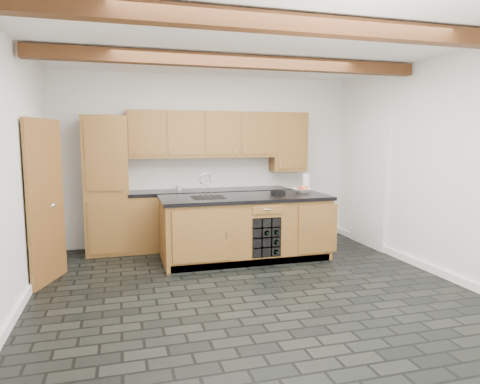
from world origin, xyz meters
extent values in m
plane|color=black|center=(0.00, 0.00, 0.00)|extent=(5.00, 5.00, 0.00)
plane|color=white|center=(0.00, 2.50, 1.40)|extent=(5.00, 0.00, 5.00)
plane|color=white|center=(-2.50, 0.00, 1.40)|extent=(0.00, 5.00, 5.00)
plane|color=white|center=(2.50, 0.00, 1.40)|extent=(0.00, 5.00, 5.00)
plane|color=white|center=(0.00, 0.00, 2.80)|extent=(5.00, 5.00, 0.00)
cube|color=#4F2814|center=(0.00, -1.20, 2.70)|extent=(4.90, 0.15, 0.15)
cube|color=#4F2814|center=(0.00, 0.60, 2.70)|extent=(4.90, 0.15, 0.15)
cube|color=white|center=(-2.48, 0.00, 0.05)|extent=(0.04, 5.00, 0.10)
cube|color=white|center=(2.48, 0.00, 0.05)|extent=(0.04, 5.00, 0.10)
cube|color=white|center=(-2.47, 1.30, 1.02)|extent=(0.06, 0.94, 2.04)
cube|color=olive|center=(-2.32, 0.95, 1.00)|extent=(0.31, 0.77, 2.00)
cube|color=white|center=(2.47, 1.50, 1.02)|extent=(0.06, 0.98, 2.04)
cube|color=black|center=(2.50, 1.50, 1.00)|extent=(0.02, 0.86, 1.96)
cube|color=olive|center=(-1.65, 2.20, 1.05)|extent=(0.65, 0.60, 2.10)
cube|color=olive|center=(-0.02, 2.20, 0.44)|extent=(2.60, 0.60, 0.88)
cube|color=black|center=(-0.02, 2.20, 0.91)|extent=(2.64, 0.62, 0.05)
cube|color=white|center=(-0.02, 2.49, 1.19)|extent=(2.60, 0.02, 0.52)
cube|color=olive|center=(-0.12, 2.33, 1.83)|extent=(2.40, 0.35, 0.75)
cube|color=olive|center=(1.38, 2.33, 1.70)|extent=(0.60, 0.35, 1.00)
cube|color=olive|center=(0.30, 1.30, 0.44)|extent=(2.40, 0.90, 0.88)
cube|color=black|center=(0.30, 1.30, 0.91)|extent=(2.46, 0.96, 0.05)
cube|color=olive|center=(-0.42, 0.84, 0.48)|extent=(0.80, 0.02, 0.70)
cube|color=olive|center=(1.25, 0.84, 0.48)|extent=(0.60, 0.02, 0.70)
cube|color=black|center=(0.48, 0.99, 0.40)|extent=(0.42, 0.30, 0.56)
cylinder|color=black|center=(0.62, 0.95, 0.47)|extent=(0.07, 0.26, 0.07)
cylinder|color=black|center=(0.48, 0.95, 0.47)|extent=(0.07, 0.26, 0.07)
cylinder|color=black|center=(0.62, 0.95, 0.19)|extent=(0.07, 0.26, 0.07)
cylinder|color=black|center=(0.62, 0.95, 0.33)|extent=(0.07, 0.26, 0.07)
cube|color=black|center=(-0.25, 1.30, 0.93)|extent=(0.45, 0.40, 0.02)
cylinder|color=silver|center=(-0.25, 1.48, 1.03)|extent=(0.02, 0.02, 0.20)
torus|color=silver|center=(-0.25, 1.48, 1.17)|extent=(0.18, 0.02, 0.18)
cylinder|color=silver|center=(-0.33, 1.48, 0.97)|extent=(0.02, 0.02, 0.08)
cylinder|color=silver|center=(-0.17, 1.48, 0.97)|extent=(0.02, 0.02, 0.08)
cube|color=black|center=(0.85, 1.39, 0.95)|extent=(0.21, 0.15, 0.04)
cylinder|color=black|center=(0.85, 1.39, 0.98)|extent=(0.13, 0.13, 0.02)
imported|color=white|center=(1.26, 1.43, 0.96)|extent=(0.28, 0.28, 0.06)
sphere|color=red|center=(1.31, 1.43, 1.00)|extent=(0.07, 0.07, 0.07)
sphere|color=yellow|center=(1.28, 1.48, 1.00)|extent=(0.07, 0.07, 0.07)
sphere|color=olive|center=(1.22, 1.46, 1.00)|extent=(0.07, 0.07, 0.07)
sphere|color=#B81B35|center=(1.22, 1.40, 1.00)|extent=(0.07, 0.07, 0.07)
sphere|color=#CA6F17|center=(1.27, 1.38, 1.00)|extent=(0.07, 0.07, 0.07)
cylinder|color=white|center=(1.42, 1.64, 1.07)|extent=(0.11, 0.11, 0.27)
imported|color=white|center=(-0.54, 2.21, 0.98)|extent=(0.11, 0.11, 0.10)
camera|label=1|loc=(-1.45, -4.62, 1.76)|focal=32.00mm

